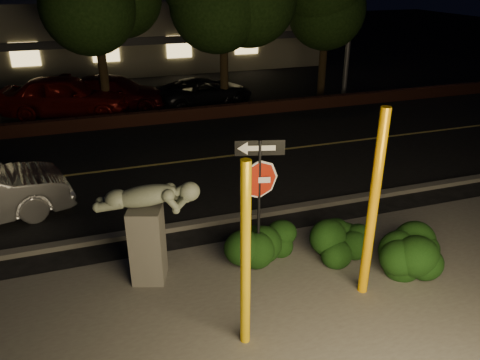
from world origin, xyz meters
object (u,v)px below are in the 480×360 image
object	(u,v)px
yellow_pole_left	(245,259)
parked_car_dark	(204,92)
signpost	(259,180)
parked_car_darkred	(115,93)
yellow_pole_right	(373,207)
sculpture	(147,221)
parked_car_red	(66,96)

from	to	relation	value
yellow_pole_left	parked_car_dark	bearing A→B (deg)	78.15
signpost	parked_car_darkred	size ratio (longest dim) A/B	0.56
yellow_pole_right	sculpture	world-z (taller)	yellow_pole_right
signpost	parked_car_red	xyz separation A→B (m)	(-3.72, 12.54, -1.10)
parked_car_red	parked_car_darkred	bearing A→B (deg)	-63.23
sculpture	yellow_pole_left	bearing A→B (deg)	-43.21
parked_car_red	yellow_pole_left	bearing A→B (deg)	-154.29
yellow_pole_right	parked_car_red	xyz separation A→B (m)	(-5.32, 13.94, -0.95)
signpost	yellow_pole_right	bearing A→B (deg)	-26.45
yellow_pole_left	signpost	size ratio (longest dim) A/B	1.17
parked_car_red	parked_car_dark	world-z (taller)	parked_car_red
sculpture	parked_car_dark	xyz separation A→B (m)	(4.21, 12.19, -0.69)
yellow_pole_right	parked_car_darkred	world-z (taller)	yellow_pole_right
sculpture	parked_car_red	world-z (taller)	sculpture
yellow_pole_left	sculpture	distance (m)	2.52
yellow_pole_left	parked_car_darkred	world-z (taller)	yellow_pole_left
yellow_pole_left	parked_car_darkred	xyz separation A→B (m)	(-0.82, 14.89, -0.90)
parked_car_red	parked_car_dark	size ratio (longest dim) A/B	1.15
sculpture	signpost	bearing A→B (deg)	11.46
parked_car_darkred	parked_car_dark	xyz separation A→B (m)	(3.84, -0.50, -0.11)
sculpture	parked_car_dark	world-z (taller)	sculpture
yellow_pole_right	yellow_pole_left	bearing A→B (deg)	-168.18
parked_car_red	yellow_pole_right	bearing A→B (deg)	-144.22
parked_car_red	parked_car_dark	bearing A→B (deg)	-76.01
yellow_pole_left	sculpture	xyz separation A→B (m)	(-1.19, 2.19, -0.32)
yellow_pole_right	sculpture	size ratio (longest dim) A/B	1.72
yellow_pole_right	parked_car_darkred	size ratio (longest dim) A/B	0.73
sculpture	parked_car_darkred	xyz separation A→B (m)	(0.37, 12.69, -0.58)
yellow_pole_left	parked_car_red	bearing A→B (deg)	100.83
signpost	sculpture	xyz separation A→B (m)	(-2.14, 0.26, -0.66)
yellow_pole_left	parked_car_dark	world-z (taller)	yellow_pole_left
yellow_pole_right	sculpture	bearing A→B (deg)	156.09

